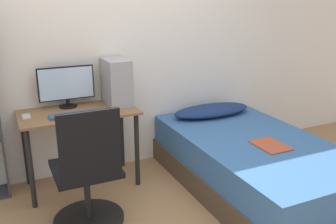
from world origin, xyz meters
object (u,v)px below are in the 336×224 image
pc_tower (116,82)px  bed (253,164)px  monitor (66,85)px  keyboard (74,114)px  office_chair (88,182)px

pc_tower → bed: bearing=-38.6°
monitor → pc_tower: bearing=-12.5°
bed → keyboard: keyboard is taller
office_chair → monitor: bearing=87.2°
monitor → keyboard: 0.35m
bed → pc_tower: bearing=141.4°
bed → pc_tower: size_ratio=4.70×
keyboard → pc_tower: 0.53m
office_chair → keyboard: size_ratio=2.33×
office_chair → monitor: (0.04, 0.86, 0.56)m
monitor → keyboard: size_ratio=1.21×
pc_tower → office_chair: bearing=-122.6°
bed → keyboard: (-1.47, 0.63, 0.50)m
monitor → pc_tower: pc_tower is taller
office_chair → bed: 1.52m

